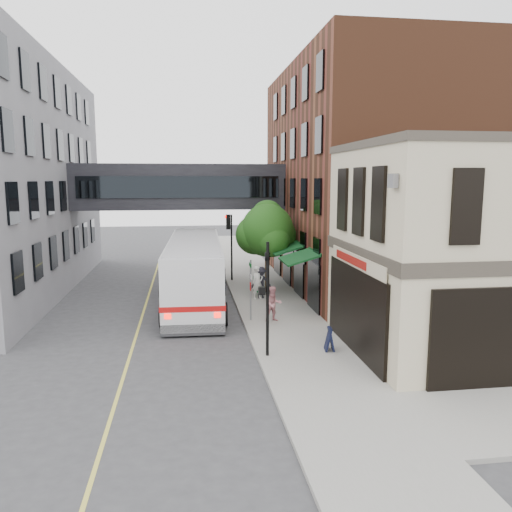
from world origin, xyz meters
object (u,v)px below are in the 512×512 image
object	(u,v)px
bus	(195,268)
pedestrian_a	(258,283)
pedestrian_c	(261,282)
newspaper_box	(258,284)
sandwich_board	(330,339)
pedestrian_b	(273,304)

from	to	relation	value
bus	pedestrian_a	world-z (taller)	bus
pedestrian_c	newspaper_box	distance (m)	1.74
pedestrian_a	sandwich_board	world-z (taller)	pedestrian_a
pedestrian_c	newspaper_box	world-z (taller)	pedestrian_c
bus	pedestrian_a	size ratio (longest dim) A/B	7.00
newspaper_box	pedestrian_c	bearing A→B (deg)	-115.00
bus	newspaper_box	xyz separation A→B (m)	(3.91, 1.56, -1.36)
pedestrian_c	sandwich_board	xyz separation A→B (m)	(1.39, -9.27, -0.45)
bus	pedestrian_c	xyz separation A→B (m)	(3.81, -0.13, -0.92)
pedestrian_b	newspaper_box	bearing A→B (deg)	78.54
bus	newspaper_box	bearing A→B (deg)	21.71
pedestrian_b	sandwich_board	distance (m)	4.71
sandwich_board	pedestrian_c	bearing A→B (deg)	106.25
pedestrian_c	pedestrian_a	bearing A→B (deg)	-151.02
pedestrian_c	pedestrian_b	bearing A→B (deg)	-96.00
pedestrian_a	sandwich_board	xyz separation A→B (m)	(1.60, -9.13, -0.48)
bus	sandwich_board	bearing A→B (deg)	-61.07
pedestrian_a	newspaper_box	size ratio (longest dim) A/B	1.97
pedestrian_b	newspaper_box	size ratio (longest dim) A/B	1.78
pedestrian_c	sandwich_board	world-z (taller)	pedestrian_c
newspaper_box	sandwich_board	xyz separation A→B (m)	(1.29, -10.96, -0.01)
newspaper_box	sandwich_board	bearing A→B (deg)	-105.00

